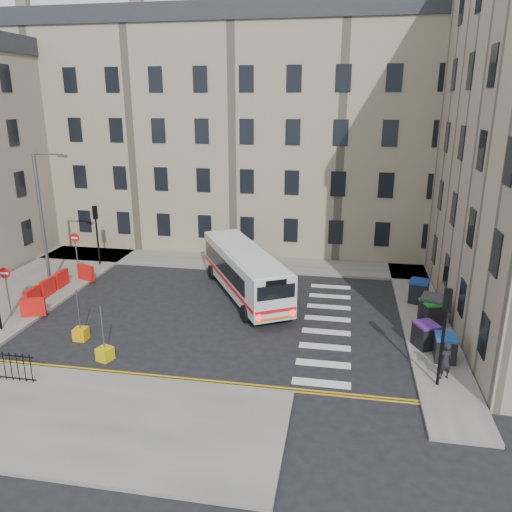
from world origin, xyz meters
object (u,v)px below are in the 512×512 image
(bus, at_px, (244,270))
(pedestrian, at_px, (445,361))
(wheelie_bin_c, at_px, (431,312))
(bollard_chevron, at_px, (105,354))
(wheelie_bin_d, at_px, (432,308))
(wheelie_bin_a, at_px, (445,348))
(streetlamp, at_px, (42,219))
(bollard_yellow, at_px, (81,334))
(wheelie_bin_b, at_px, (425,335))
(wheelie_bin_e, at_px, (419,291))

(bus, xyz_separation_m, pedestrian, (9.92, -7.88, -0.64))
(wheelie_bin_c, height_order, bollard_chevron, wheelie_bin_c)
(wheelie_bin_d, bearing_deg, wheelie_bin_a, -73.74)
(streetlamp, bearing_deg, bus, 4.42)
(pedestrian, height_order, bollard_yellow, pedestrian)
(wheelie_bin_a, bearing_deg, streetlamp, 170.01)
(wheelie_bin_b, xyz_separation_m, pedestrian, (0.38, -2.71, 0.20))
(wheelie_bin_c, bearing_deg, wheelie_bin_a, -107.69)
(bus, bearing_deg, streetlamp, 154.93)
(wheelie_bin_b, relative_size, wheelie_bin_c, 1.01)
(pedestrian, bearing_deg, bollard_yellow, -27.13)
(wheelie_bin_e, distance_m, bollard_yellow, 18.15)
(wheelie_bin_a, distance_m, pedestrian, 1.63)
(pedestrian, distance_m, bollard_yellow, 16.59)
(wheelie_bin_e, xyz_separation_m, bollard_yellow, (-16.57, -7.40, -0.49))
(bus, bearing_deg, pedestrian, -67.96)
(bus, xyz_separation_m, wheelie_bin_b, (9.54, -5.17, -0.84))
(streetlamp, relative_size, wheelie_bin_d, 5.42)
(wheelie_bin_d, bearing_deg, bollard_chevron, -139.40)
(bus, distance_m, wheelie_bin_e, 9.97)
(bus, bearing_deg, wheelie_bin_a, -61.13)
(wheelie_bin_b, height_order, pedestrian, pedestrian)
(wheelie_bin_e, bearing_deg, wheelie_bin_a, -72.14)
(wheelie_bin_a, bearing_deg, bollard_yellow, -173.90)
(wheelie_bin_d, bearing_deg, streetlamp, -166.26)
(bus, bearing_deg, wheelie_bin_b, -57.96)
(wheelie_bin_a, xyz_separation_m, pedestrian, (-0.30, -1.59, 0.20))
(pedestrian, bearing_deg, wheelie_bin_c, -116.95)
(bus, distance_m, bollard_chevron, 9.90)
(streetlamp, xyz_separation_m, wheelie_bin_a, (22.22, -5.37, -3.60))
(wheelie_bin_a, height_order, wheelie_bin_d, wheelie_bin_d)
(bus, distance_m, wheelie_bin_d, 10.52)
(streetlamp, distance_m, pedestrian, 23.25)
(wheelie_bin_a, bearing_deg, bus, 151.95)
(wheelie_bin_e, bearing_deg, streetlamp, -161.15)
(bus, xyz_separation_m, wheelie_bin_a, (10.21, -6.29, -0.84))
(bollard_chevron, bearing_deg, wheelie_bin_b, 13.94)
(wheelie_bin_b, bearing_deg, wheelie_bin_d, 51.97)
(wheelie_bin_c, bearing_deg, wheelie_bin_e, 76.62)
(streetlamp, bearing_deg, wheelie_bin_b, -11.14)
(streetlamp, height_order, bus, streetlamp)
(bus, distance_m, bollard_yellow, 9.75)
(streetlamp, xyz_separation_m, wheelie_bin_b, (21.54, -4.24, -3.59))
(wheelie_bin_b, bearing_deg, wheelie_bin_a, -83.39)
(wheelie_bin_a, height_order, pedestrian, pedestrian)
(wheelie_bin_e, height_order, bollard_chevron, wheelie_bin_e)
(bus, relative_size, wheelie_bin_e, 7.14)
(wheelie_bin_b, xyz_separation_m, wheelie_bin_e, (0.40, 5.54, 0.05))
(bus, height_order, wheelie_bin_a, bus)
(bollard_chevron, bearing_deg, wheelie_bin_c, 22.78)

